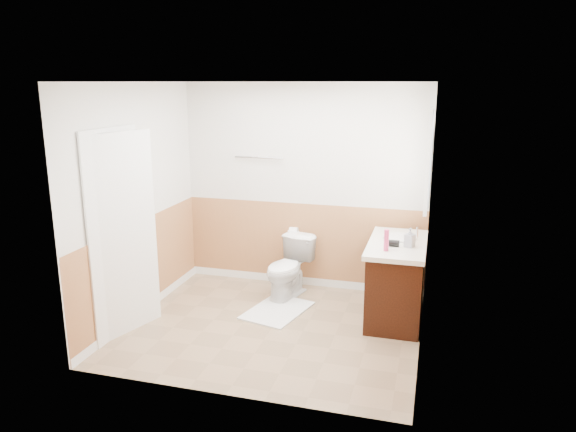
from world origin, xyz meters
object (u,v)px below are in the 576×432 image
(bath_mat, at_px, (277,310))
(soap_dispenser, at_px, (410,238))
(toilet, at_px, (288,268))
(vanity_cabinet, at_px, (396,282))
(lotion_bottle, at_px, (386,240))

(bath_mat, xyz_separation_m, soap_dispenser, (1.40, 0.08, 0.94))
(toilet, distance_m, vanity_cabinet, 1.30)
(soap_dispenser, bearing_deg, lotion_bottle, -137.68)
(vanity_cabinet, xyz_separation_m, lotion_bottle, (-0.10, -0.33, 0.56))
(bath_mat, relative_size, vanity_cabinet, 0.73)
(bath_mat, distance_m, lotion_bottle, 1.52)
(bath_mat, distance_m, vanity_cabinet, 1.35)
(toilet, xyz_separation_m, vanity_cabinet, (1.28, -0.24, 0.04))
(toilet, distance_m, bath_mat, 0.57)
(lotion_bottle, distance_m, soap_dispenser, 0.30)
(lotion_bottle, bearing_deg, vanity_cabinet, 73.19)
(lotion_bottle, height_order, soap_dispenser, lotion_bottle)
(soap_dispenser, bearing_deg, vanity_cabinet, 132.55)
(vanity_cabinet, bearing_deg, soap_dispenser, -47.45)
(bath_mat, relative_size, lotion_bottle, 3.64)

